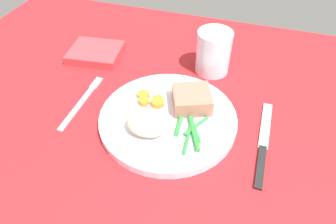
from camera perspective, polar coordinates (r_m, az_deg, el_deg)
dining_table at (r=58.42cm, az=0.77°, el=-3.58°), size 120.00×90.00×2.00cm
dinner_plate at (r=58.16cm, az=0.00°, el=-1.27°), size 26.03×26.03×1.60cm
meat_portion at (r=58.72cm, az=4.48°, el=2.39°), size 9.16×8.99×3.28cm
mashed_potatoes at (r=53.72cm, az=-3.90°, el=-2.10°), size 7.44×5.71×3.83cm
carrot_slices at (r=60.09cm, az=-3.32°, el=2.20°), size 6.02×4.26×1.16cm
green_beans at (r=55.03cm, az=4.16°, el=-3.02°), size 5.94×11.13×0.87cm
fork at (r=64.89cm, az=-15.86°, el=1.77°), size 1.44×16.60×0.40cm
knife at (r=57.38cm, az=17.35°, el=-5.69°), size 1.70×20.50×0.64cm
water_glass at (r=69.67cm, az=8.42°, el=10.57°), size 7.64×7.64×9.68cm
napkin at (r=77.44cm, az=-13.33°, el=10.74°), size 13.20×11.46×1.97cm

